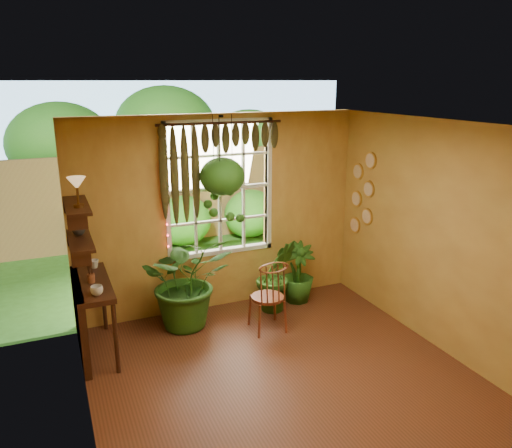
{
  "coord_description": "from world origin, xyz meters",
  "views": [
    {
      "loc": [
        -2.15,
        -4.01,
        3.11
      ],
      "look_at": [
        0.06,
        1.15,
        1.49
      ],
      "focal_mm": 35.0,
      "sensor_mm": 36.0,
      "label": 1
    }
  ],
  "objects": [
    {
      "name": "cup_a",
      "position": [
        -1.78,
        1.18,
        0.95
      ],
      "size": [
        0.16,
        0.16,
        0.1
      ],
      "primitive_type": "imported",
      "rotation": [
        0.0,
        0.0,
        0.21
      ],
      "color": "silver",
      "rests_on": "counter_ledge"
    },
    {
      "name": "shelf_vase",
      "position": [
        -1.87,
        1.78,
        1.49
      ],
      "size": [
        0.16,
        0.16,
        0.15
      ],
      "primitive_type": "imported",
      "rotation": [
        0.0,
        0.0,
        0.17
      ],
      "color": "#B2AD99",
      "rests_on": "shelf_lower"
    },
    {
      "name": "tiffany_lamp",
      "position": [
        -1.86,
        1.44,
        2.06
      ],
      "size": [
        0.19,
        0.19,
        0.32
      ],
      "color": "brown",
      "rests_on": "shelf_upper"
    },
    {
      "name": "brush_jar",
      "position": [
        -1.8,
        1.57,
        1.02
      ],
      "size": [
        0.08,
        0.08,
        0.3
      ],
      "color": "brown",
      "rests_on": "counter_ledge"
    },
    {
      "name": "wall_right",
      "position": [
        2.0,
        0.0,
        1.35
      ],
      "size": [
        0.0,
        4.5,
        4.5
      ],
      "primitive_type": "plane",
      "rotation": [
        1.57,
        0.0,
        -1.57
      ],
      "color": "gold",
      "rests_on": "floor"
    },
    {
      "name": "wall_back",
      "position": [
        0.0,
        2.25,
        1.35
      ],
      "size": [
        4.0,
        0.0,
        4.0
      ],
      "primitive_type": "plane",
      "rotation": [
        1.57,
        0.0,
        0.0
      ],
      "color": "gold",
      "rests_on": "floor"
    },
    {
      "name": "hanging_basket",
      "position": [
        -0.05,
        2.01,
        1.86
      ],
      "size": [
        0.58,
        0.58,
        1.43
      ],
      "color": "black",
      "rests_on": "ceiling"
    },
    {
      "name": "string_lights",
      "position": [
        -0.76,
        2.19,
        1.75
      ],
      "size": [
        0.03,
        0.03,
        1.54
      ],
      "primitive_type": null,
      "color": "#FF2633",
      "rests_on": "window"
    },
    {
      "name": "valance_vine",
      "position": [
        -0.08,
        2.16,
        2.28
      ],
      "size": [
        1.7,
        0.12,
        1.1
      ],
      "color": "black",
      "rests_on": "window"
    },
    {
      "name": "potted_plant_right",
      "position": [
        1.05,
        1.95,
        0.44
      ],
      "size": [
        0.55,
        0.55,
        0.87
      ],
      "primitive_type": "imported",
      "rotation": [
        0.0,
        0.0,
        -0.14
      ],
      "color": "#1E4A13",
      "rests_on": "floor"
    },
    {
      "name": "shelf_lower",
      "position": [
        -1.88,
        1.6,
        1.4
      ],
      "size": [
        0.25,
        0.9,
        0.04
      ],
      "primitive_type": "cube",
      "color": "black",
      "rests_on": "wall_left"
    },
    {
      "name": "potted_plant_left",
      "position": [
        -0.62,
        1.83,
        0.63
      ],
      "size": [
        1.24,
        1.11,
        1.27
      ],
      "primitive_type": "imported",
      "rotation": [
        0.0,
        0.0,
        -0.11
      ],
      "color": "#1E4A13",
      "rests_on": "floor"
    },
    {
      "name": "cup_b",
      "position": [
        -1.72,
        2.03,
        0.95
      ],
      "size": [
        0.11,
        0.11,
        0.1
      ],
      "primitive_type": "imported",
      "rotation": [
        0.0,
        0.0,
        0.03
      ],
      "color": "beige",
      "rests_on": "counter_ledge"
    },
    {
      "name": "counter_ledge",
      "position": [
        -1.91,
        1.6,
        0.55
      ],
      "size": [
        0.4,
        1.2,
        0.9
      ],
      "color": "black",
      "rests_on": "floor"
    },
    {
      "name": "floor",
      "position": [
        0.0,
        0.0,
        0.0
      ],
      "size": [
        4.5,
        4.5,
        0.0
      ],
      "primitive_type": "plane",
      "color": "#5F2D1B",
      "rests_on": "ground"
    },
    {
      "name": "potted_plant_mid",
      "position": [
        0.64,
        1.8,
        0.52
      ],
      "size": [
        0.59,
        0.48,
        1.03
      ],
      "primitive_type": "imported",
      "rotation": [
        0.0,
        0.0,
        -0.04
      ],
      "color": "#1E4A13",
      "rests_on": "floor"
    },
    {
      "name": "wall_plates",
      "position": [
        1.98,
        1.79,
        1.55
      ],
      "size": [
        0.04,
        0.32,
        1.1
      ],
      "primitive_type": null,
      "color": "#FFF7D0",
      "rests_on": "wall_right"
    },
    {
      "name": "ceiling",
      "position": [
        0.0,
        0.0,
        2.7
      ],
      "size": [
        4.5,
        4.5,
        0.0
      ],
      "primitive_type": "plane",
      "rotation": [
        3.14,
        0.0,
        0.0
      ],
      "color": "silver",
      "rests_on": "wall_back"
    },
    {
      "name": "window",
      "position": [
        0.0,
        2.28,
        1.7
      ],
      "size": [
        1.52,
        0.1,
        1.86
      ],
      "color": "white",
      "rests_on": "wall_back"
    },
    {
      "name": "windsor_chair",
      "position": [
        0.29,
        1.29,
        0.33
      ],
      "size": [
        0.44,
        0.47,
        1.13
      ],
      "rotation": [
        0.0,
        0.0,
        -0.04
      ],
      "color": "maroon",
      "rests_on": "floor"
    },
    {
      "name": "wall_left",
      "position": [
        -2.0,
        0.0,
        1.35
      ],
      "size": [
        0.0,
        4.5,
        4.5
      ],
      "primitive_type": "plane",
      "rotation": [
        1.57,
        0.0,
        1.57
      ],
      "color": "gold",
      "rests_on": "floor"
    },
    {
      "name": "shelf_upper",
      "position": [
        -1.88,
        1.6,
        1.8
      ],
      "size": [
        0.25,
        0.9,
        0.04
      ],
      "primitive_type": "cube",
      "color": "black",
      "rests_on": "wall_left"
    },
    {
      "name": "backyard",
      "position": [
        0.24,
        6.87,
        1.28
      ],
      "size": [
        14.0,
        10.0,
        12.0
      ],
      "color": "#245117",
      "rests_on": "ground"
    }
  ]
}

